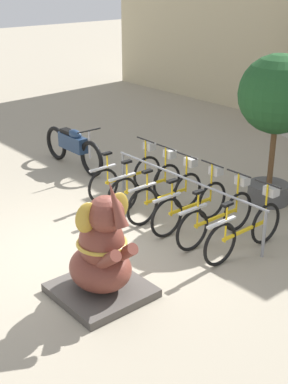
{
  "coord_description": "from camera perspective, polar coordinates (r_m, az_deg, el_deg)",
  "views": [
    {
      "loc": [
        5.91,
        -3.86,
        3.98
      ],
      "look_at": [
        0.54,
        0.67,
        1.0
      ],
      "focal_mm": 50.0,
      "sensor_mm": 36.0,
      "label": 1
    }
  ],
  "objects": [
    {
      "name": "bicycle_0",
      "position": [
        9.9,
        -1.78,
        1.78
      ],
      "size": [
        0.48,
        1.7,
        1.01
      ],
      "color": "black",
      "rests_on": "ground_plane"
    },
    {
      "name": "bicycle_2",
      "position": [
        9.08,
        2.51,
        -0.24
      ],
      "size": [
        0.48,
        1.7,
        1.01
      ],
      "color": "black",
      "rests_on": "ground_plane"
    },
    {
      "name": "bike_rack",
      "position": [
        8.9,
        4.36,
        0.57
      ],
      "size": [
        3.43,
        0.05,
        0.77
      ],
      "color": "gray",
      "rests_on": "ground_plane"
    },
    {
      "name": "bicycle_3",
      "position": [
        8.73,
        5.14,
        -1.32
      ],
      "size": [
        0.48,
        1.7,
        1.01
      ],
      "color": "black",
      "rests_on": "ground_plane"
    },
    {
      "name": "bicycle_5",
      "position": [
        8.05,
        10.81,
        -3.86
      ],
      "size": [
        0.48,
        1.7,
        1.01
      ],
      "color": "black",
      "rests_on": "ground_plane"
    },
    {
      "name": "elephant_statue",
      "position": [
        6.84,
        -4.5,
        -6.9
      ],
      "size": [
        1.13,
        1.13,
        1.71
      ],
      "color": "#4C4742",
      "rests_on": "ground_plane"
    },
    {
      "name": "bicycle_1",
      "position": [
        9.49,
        0.33,
        0.83
      ],
      "size": [
        0.48,
        1.7,
        1.01
      ],
      "color": "black",
      "rests_on": "ground_plane"
    },
    {
      "name": "ground_plane",
      "position": [
        8.1,
        -6.16,
        -6.58
      ],
      "size": [
        60.0,
        60.0,
        0.0
      ],
      "primitive_type": "plane",
      "color": "#9E937F"
    },
    {
      "name": "potted_tree",
      "position": [
        9.47,
        14.02,
        9.31
      ],
      "size": [
        1.36,
        1.36,
        2.66
      ],
      "color": "#4C4C4C",
      "rests_on": "ground_plane"
    },
    {
      "name": "bicycle_4",
      "position": [
        8.38,
        7.87,
        -2.54
      ],
      "size": [
        0.48,
        1.7,
        1.01
      ],
      "color": "black",
      "rests_on": "ground_plane"
    },
    {
      "name": "motorcycle",
      "position": [
        11.4,
        -7.56,
        4.89
      ],
      "size": [
        2.1,
        0.55,
        0.97
      ],
      "color": "black",
      "rests_on": "ground_plane"
    }
  ]
}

